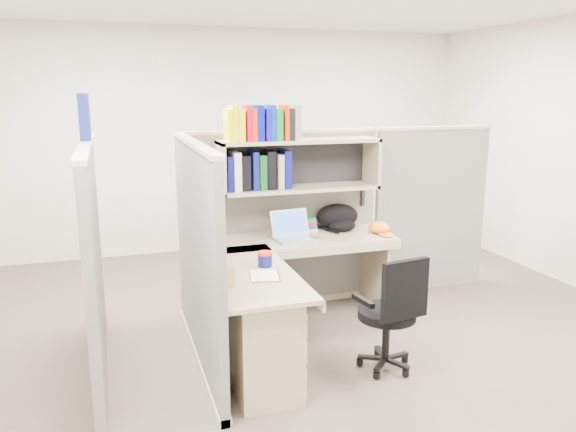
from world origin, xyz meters
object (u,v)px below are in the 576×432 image
object	(u,v)px
desk	(276,312)
laptop	(296,225)
task_chair	(389,331)
backpack	(340,217)
snack_canister	(265,259)

from	to	relation	value
desk	laptop	bearing A→B (deg)	62.65
desk	task_chair	size ratio (longest dim) A/B	2.00
laptop	backpack	distance (m)	0.53
backpack	task_chair	world-z (taller)	backpack
laptop	backpack	xyz separation A→B (m)	(0.49, 0.20, -0.01)
backpack	snack_canister	size ratio (longest dim) A/B	3.59
backpack	task_chair	distance (m)	1.39
laptop	snack_canister	distance (m)	0.77
desk	task_chair	bearing A→B (deg)	-19.38
desk	snack_canister	bearing A→B (deg)	99.79
desk	snack_canister	xyz separation A→B (m)	(-0.03, 0.17, 0.35)
backpack	snack_canister	distance (m)	1.25
laptop	backpack	world-z (taller)	laptop
desk	task_chair	xyz separation A→B (m)	(0.76, -0.27, -0.13)
laptop	task_chair	xyz separation A→B (m)	(0.35, -1.07, -0.55)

